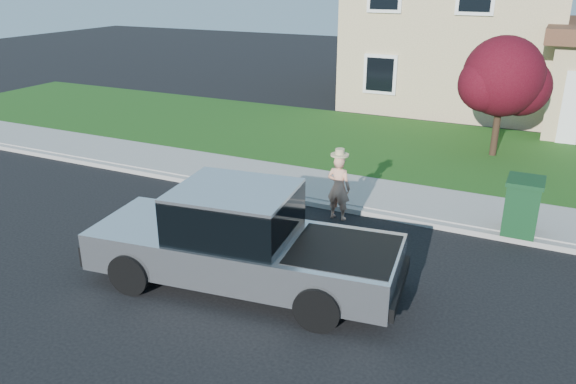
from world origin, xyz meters
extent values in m
plane|color=black|center=(0.00, 0.00, 0.00)|extent=(80.00, 80.00, 0.00)
cube|color=gray|center=(1.00, 2.90, 0.06)|extent=(40.00, 0.20, 0.12)
cube|color=gray|center=(1.00, 4.00, 0.07)|extent=(40.00, 2.00, 0.15)
cube|color=#144614|center=(1.00, 8.50, 0.05)|extent=(40.00, 7.00, 0.10)
cube|color=tan|center=(0.00, 17.00, 3.20)|extent=(8.00, 9.00, 6.40)
cube|color=black|center=(-2.20, 12.45, 1.60)|extent=(1.30, 0.10, 1.50)
cylinder|color=black|center=(-2.13, -2.09, 0.38)|extent=(0.78, 0.37, 0.75)
cylinder|color=black|center=(-2.34, -0.36, 0.38)|extent=(0.78, 0.37, 0.75)
cylinder|color=black|center=(1.20, -1.68, 0.38)|extent=(0.78, 0.37, 0.75)
cylinder|color=black|center=(0.99, 0.04, 0.38)|extent=(0.78, 0.37, 0.75)
cube|color=silver|center=(-0.50, -1.02, 0.65)|extent=(5.56, 2.52, 0.68)
cube|color=black|center=(-0.64, -1.03, 1.37)|extent=(2.18, 1.98, 0.80)
cube|color=silver|center=(-0.64, -1.03, 1.78)|extent=(2.18, 1.98, 0.08)
cube|color=black|center=(1.28, -0.80, 0.97)|extent=(1.88, 1.80, 0.06)
cube|color=black|center=(-3.20, -1.34, 0.52)|extent=(0.33, 1.79, 0.38)
cube|color=black|center=(2.20, -0.69, 0.47)|extent=(0.33, 1.79, 0.24)
cube|color=black|center=(-1.51, -0.11, 1.27)|extent=(0.14, 0.22, 0.17)
imported|color=#E7A07E|center=(-0.04, 2.43, 0.75)|extent=(0.57, 0.40, 1.50)
cylinder|color=tan|center=(-0.04, 2.43, 1.52)|extent=(0.40, 0.40, 0.04)
cylinder|color=tan|center=(-0.04, 2.43, 1.58)|extent=(0.20, 0.20, 0.14)
cylinder|color=black|center=(2.55, 8.66, 0.90)|extent=(0.20, 0.20, 1.60)
sphere|color=#460F18|center=(2.55, 8.66, 2.45)|extent=(2.30, 2.30, 2.30)
sphere|color=#460F18|center=(3.05, 8.96, 2.15)|extent=(1.70, 1.70, 1.70)
sphere|color=#460F18|center=(2.15, 8.36, 2.25)|extent=(1.60, 1.60, 1.60)
cube|color=#0E3318|center=(3.73, 3.10, 0.69)|extent=(0.66, 0.76, 1.09)
cube|color=#0E3318|center=(3.73, 3.10, 1.28)|extent=(0.72, 0.83, 0.09)
camera|label=1|loc=(3.99, -8.57, 5.18)|focal=35.00mm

